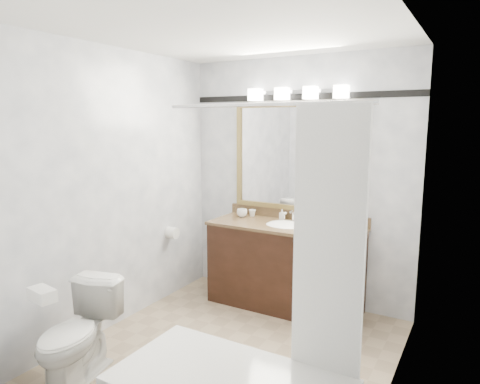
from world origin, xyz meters
TOP-DOWN VIEW (x-y plane):
  - room at (0.00, 0.00)m, footprint 2.42×2.62m
  - vanity at (0.00, 1.02)m, footprint 1.53×0.58m
  - mirror at (0.00, 1.28)m, footprint 1.40×0.04m
  - vanity_light_bar at (0.00, 1.23)m, footprint 1.02×0.14m
  - accent_stripe at (0.00, 1.29)m, footprint 2.40×0.01m
  - tp_roll at (-1.14, 0.66)m, footprint 0.11×0.12m
  - toilet at (-0.78, -0.87)m, footprint 0.54×0.76m
  - tissue_box at (-0.78, -1.12)m, footprint 0.21×0.14m
  - coffee_maker at (0.44, 0.95)m, footprint 0.18×0.22m
  - cup_left at (-0.55, 1.12)m, footprint 0.12×0.12m
  - cup_right at (-0.47, 1.20)m, footprint 0.08×0.08m
  - soap_bottle_a at (-0.13, 1.23)m, footprint 0.05×0.05m
  - soap_bottle_b at (0.07, 1.18)m, footprint 0.07×0.07m
  - soap_bar at (0.15, 1.13)m, footprint 0.07×0.05m

SIDE VIEW (x-z plane):
  - toilet at x=-0.78m, z-range 0.00..0.70m
  - vanity at x=0.00m, z-range -0.04..0.93m
  - tp_roll at x=-1.14m, z-range 0.64..0.76m
  - tissue_box at x=-0.78m, z-range 0.70..0.78m
  - soap_bar at x=0.15m, z-range 0.85..0.87m
  - cup_right at x=-0.47m, z-range 0.85..0.92m
  - soap_bottle_b at x=0.07m, z-range 0.85..0.93m
  - cup_left at x=-0.55m, z-range 0.85..0.94m
  - soap_bottle_a at x=-0.13m, z-range 0.85..0.95m
  - coffee_maker at x=0.44m, z-range 0.85..1.20m
  - room at x=0.00m, z-range -0.01..2.51m
  - mirror at x=0.00m, z-range 0.95..2.05m
  - accent_stripe at x=0.00m, z-range 2.07..2.13m
  - vanity_light_bar at x=0.00m, z-range 2.07..2.19m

